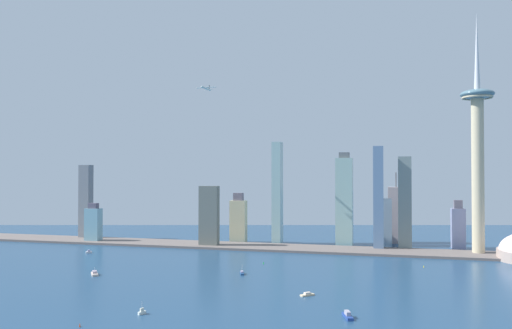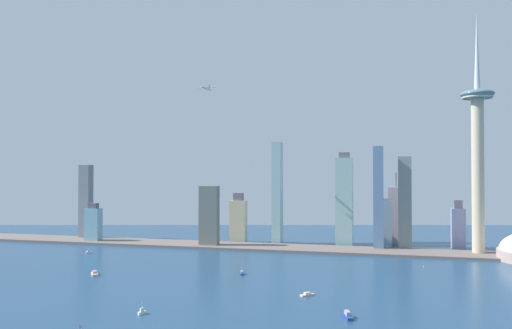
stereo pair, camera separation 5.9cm
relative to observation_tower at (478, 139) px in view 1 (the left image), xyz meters
The scene contains 23 objects.
waterfront_pier 360.18m from the observation_tower, behind, with size 965.19×63.13×3.06m, color #6E625D.
observation_tower is the anchor object (origin of this frame).
skyscraper_0 370.67m from the observation_tower, behind, with size 27.12×12.35×85.99m.
skyscraper_1 553.41m from the observation_tower, behind, with size 22.58×14.55×58.94m.
skyscraper_2 194.64m from the observation_tower, 166.52° to the left, with size 23.94×21.73×133.93m.
skyscraper_3 280.35m from the observation_tower, behind, with size 12.93×21.68×149.82m.
skyscraper_4 169.13m from the observation_tower, 156.88° to the left, with size 20.82×21.11×68.09m.
skyscraper_5 349.61m from the observation_tower, behind, with size 24.07×14.34×74.28m.
skyscraper_6 123.91m from the observation_tower, 165.90° to the left, with size 17.25×15.91×126.59m.
skyscraper_7 130.07m from the observation_tower, 107.19° to the left, with size 18.08×17.05×66.69m.
skyscraper_8 168.64m from the observation_tower, 138.55° to the left, with size 23.67×21.54×105.29m.
skyscraper_9 145.63m from the observation_tower, behind, with size 13.45×16.54×140.55m.
skyscraper_10 581.69m from the observation_tower, behind, with size 18.00×14.02×117.02m.
boat_1 352.26m from the observation_tower, 143.34° to the right, with size 7.95×13.90×9.45m.
boat_2 486.62m from the observation_tower, 149.86° to the right, with size 15.02×17.02×7.96m.
boat_3 350.63m from the observation_tower, 124.07° to the right, with size 12.03×11.71×2.90m.
boat_4 379.59m from the observation_tower, 113.68° to the right, with size 9.65×17.64×4.87m.
boat_5 521.11m from the observation_tower, 167.16° to the right, with size 7.37×7.07×4.16m.
boat_6 475.82m from the observation_tower, 129.42° to the right, with size 4.37×6.53×9.39m.
channel_buoy_0 193.94m from the observation_tower, 125.19° to the right, with size 1.55×1.55×1.89m, color yellow.
channel_buoy_1 519.84m from the observation_tower, 129.01° to the right, with size 1.11×1.11×2.90m, color #E54C19.
channel_buoy_2 316.55m from the observation_tower, 152.77° to the right, with size 1.27×1.27×2.42m, color green.
airplane 369.46m from the observation_tower, behind, with size 30.47×29.75×7.90m.
Camera 1 is at (214.98, -223.79, 103.30)m, focal length 34.93 mm.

